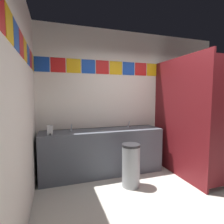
{
  "coord_description": "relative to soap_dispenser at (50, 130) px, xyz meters",
  "views": [
    {
      "loc": [
        -1.69,
        -1.85,
        1.54
      ],
      "look_at": [
        -0.71,
        1.14,
        1.25
      ],
      "focal_mm": 28.68,
      "sensor_mm": 36.0,
      "label": 1
    }
  ],
  "objects": [
    {
      "name": "faucet_left",
      "position": [
        0.37,
        0.25,
        -0.03
      ],
      "size": [
        0.04,
        0.1,
        0.14
      ],
      "color": "silver",
      "rests_on": "vanity_counter"
    },
    {
      "name": "stall_divider",
      "position": [
        2.47,
        -0.59,
        0.17
      ],
      "size": [
        0.92,
        1.54,
        2.25
      ],
      "color": "maroon",
      "rests_on": "ground_plane"
    },
    {
      "name": "vanity_counter",
      "position": [
        0.96,
        0.16,
        -0.51
      ],
      "size": [
        2.34,
        0.56,
        0.87
      ],
      "color": "#4C515B",
      "rests_on": "ground_plane"
    },
    {
      "name": "soap_dispenser",
      "position": [
        0.0,
        0.0,
        0.0
      ],
      "size": [
        0.09,
        0.09,
        0.16
      ],
      "color": "#B7BABF",
      "rests_on": "vanity_counter"
    },
    {
      "name": "faucet_right",
      "position": [
        1.54,
        0.25,
        -0.03
      ],
      "size": [
        0.04,
        0.1,
        0.14
      ],
      "color": "silver",
      "rests_on": "vanity_counter"
    },
    {
      "name": "trash_bin",
      "position": [
        1.28,
        -0.47,
        -0.59
      ],
      "size": [
        0.31,
        0.31,
        0.73
      ],
      "color": "#999EA3",
      "rests_on": "ground_plane"
    },
    {
      "name": "wall_side",
      "position": [
        -0.3,
        -1.3,
        0.49
      ],
      "size": [
        0.09,
        3.48,
        2.88
      ],
      "color": "silver",
      "rests_on": "ground_plane"
    },
    {
      "name": "toilet",
      "position": [
        2.9,
        0.07,
        -0.65
      ],
      "size": [
        0.39,
        0.49,
        0.74
      ],
      "color": "white",
      "rests_on": "ground_plane"
    },
    {
      "name": "ground_plane",
      "position": [
        1.76,
        -1.3,
        -0.95
      ],
      "size": [
        8.9,
        8.9,
        0.0
      ],
      "primitive_type": "plane",
      "color": "#B2ADA3"
    },
    {
      "name": "wall_back",
      "position": [
        1.76,
        0.48,
        0.49
      ],
      "size": [
        4.04,
        0.09,
        2.88
      ],
      "color": "silver",
      "rests_on": "ground_plane"
    }
  ]
}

